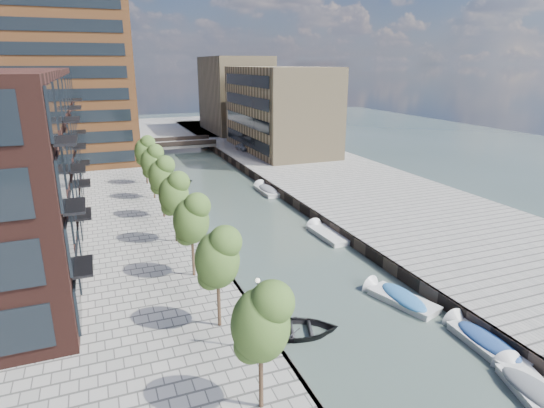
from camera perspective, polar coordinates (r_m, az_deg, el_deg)
water at (r=55.57m, az=-5.85°, el=0.95°), size 300.00×300.00×0.00m
quay_right at (r=61.47m, az=8.65°, el=2.91°), size 20.00×140.00×1.00m
quay_wall_left at (r=54.21m, az=-12.08°, el=0.79°), size 0.25×140.00×1.00m
quay_wall_right at (r=57.28m, az=0.02°, el=2.06°), size 0.25×140.00×1.00m
far_closure at (r=113.37m, az=-14.22°, el=9.07°), size 80.00×40.00×1.00m
apartment_block at (r=42.58m, az=-29.13°, el=4.96°), size 8.00×38.00×14.00m
tower at (r=76.57m, az=-24.58°, el=16.11°), size 18.00×18.00×30.00m
tan_block_near at (r=79.76m, az=0.90°, el=11.81°), size 12.00×25.00×14.00m
tan_block_far at (r=104.15m, az=-4.67°, el=13.56°), size 12.00×20.00×16.00m
bridge at (r=85.83m, az=-11.74°, el=7.38°), size 13.00×6.00×1.30m
tree_0 at (r=19.32m, az=-1.45°, el=-14.37°), size 2.50×2.50×5.95m
tree_1 at (r=25.29m, az=-6.91°, el=-6.52°), size 2.50×2.50×5.95m
tree_2 at (r=31.68m, az=-10.13°, el=-1.72°), size 2.50×2.50×5.95m
tree_3 at (r=38.28m, az=-12.25°, el=1.45°), size 2.50×2.50×5.95m
tree_4 at (r=45.01m, az=-13.74°, el=3.68°), size 2.50×2.50×5.95m
tree_5 at (r=51.81m, az=-14.85°, el=5.33°), size 2.50×2.50×5.95m
tree_6 at (r=58.65m, az=-15.70°, el=6.59°), size 2.50×2.50×5.95m
lamp_0 at (r=23.85m, az=-1.77°, el=-12.77°), size 0.24×0.24×4.12m
lamp_1 at (r=38.07m, az=-9.90°, el=-1.33°), size 0.24×0.24×4.12m
lamp_2 at (r=53.31m, az=-13.45°, el=3.77°), size 0.24×0.24×4.12m
sloop_1 at (r=28.24m, az=3.13°, el=-15.95°), size 5.89×4.94×1.04m
sloop_2 at (r=40.94m, az=-6.56°, el=-5.08°), size 5.19×4.52×0.90m
sloop_3 at (r=31.62m, az=-1.79°, el=-12.02°), size 5.37×4.69×0.93m
sloop_4 at (r=62.64m, az=-11.88°, el=2.53°), size 4.45×3.21×0.91m
motorboat_0 at (r=29.84m, az=24.75°, el=-15.22°), size 2.09×5.33×1.75m
motorboat_1 at (r=27.00m, az=29.95°, el=-19.71°), size 3.20×5.47×1.73m
motorboat_2 at (r=43.15m, az=6.68°, el=-3.75°), size 2.12×5.55×1.83m
motorboat_3 at (r=32.65m, az=15.42°, el=-11.26°), size 3.28×5.52×1.74m
motorboat_4 at (r=57.21m, az=-0.67°, el=1.75°), size 1.97×5.62×1.87m
car at (r=79.96m, az=-3.70°, el=7.16°), size 1.98×3.69×1.19m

